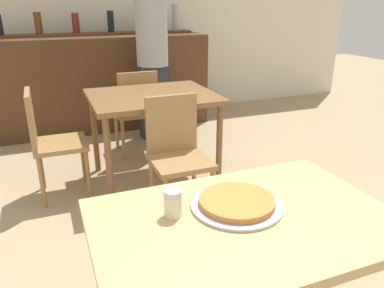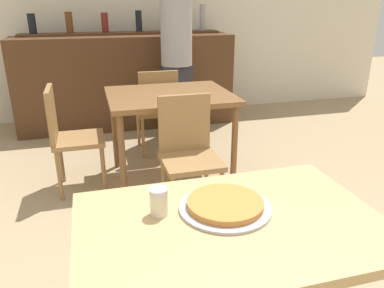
{
  "view_description": "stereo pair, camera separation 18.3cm",
  "coord_description": "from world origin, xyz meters",
  "px_view_note": "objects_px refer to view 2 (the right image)",
  "views": [
    {
      "loc": [
        -0.63,
        -1.04,
        1.48
      ],
      "look_at": [
        0.0,
        0.55,
        0.83
      ],
      "focal_mm": 35.0,
      "sensor_mm": 36.0,
      "label": 1
    },
    {
      "loc": [
        -0.46,
        -1.1,
        1.48
      ],
      "look_at": [
        0.0,
        0.55,
        0.83
      ],
      "focal_mm": 35.0,
      "sensor_mm": 36.0,
      "label": 2
    }
  ],
  "objects_px": {
    "chair_far_side_front": "(188,148)",
    "person_standing": "(177,55)",
    "chair_far_side_left": "(68,132)",
    "chair_far_side_back": "(157,106)",
    "cheese_shaker": "(159,202)",
    "pizza_tray": "(225,205)"
  },
  "relations": [
    {
      "from": "chair_far_side_front",
      "to": "person_standing",
      "type": "relative_size",
      "value": 0.5
    },
    {
      "from": "chair_far_side_front",
      "to": "chair_far_side_left",
      "type": "relative_size",
      "value": 1.0
    },
    {
      "from": "chair_far_side_back",
      "to": "chair_far_side_left",
      "type": "bearing_deg",
      "value": 35.37
    },
    {
      "from": "cheese_shaker",
      "to": "person_standing",
      "type": "relative_size",
      "value": 0.06
    },
    {
      "from": "chair_far_side_back",
      "to": "person_standing",
      "type": "xyz_separation_m",
      "value": [
        0.32,
        0.49,
        0.43
      ]
    },
    {
      "from": "chair_far_side_left",
      "to": "pizza_tray",
      "type": "distance_m",
      "value": 1.94
    },
    {
      "from": "chair_far_side_front",
      "to": "chair_far_side_left",
      "type": "height_order",
      "value": "same"
    },
    {
      "from": "chair_far_side_left",
      "to": "pizza_tray",
      "type": "relative_size",
      "value": 2.41
    },
    {
      "from": "chair_far_side_back",
      "to": "pizza_tray",
      "type": "bearing_deg",
      "value": 85.84
    },
    {
      "from": "chair_far_side_left",
      "to": "person_standing",
      "type": "distance_m",
      "value": 1.65
    },
    {
      "from": "cheese_shaker",
      "to": "person_standing",
      "type": "height_order",
      "value": "person_standing"
    },
    {
      "from": "chair_far_side_front",
      "to": "pizza_tray",
      "type": "xyz_separation_m",
      "value": [
        -0.17,
        -1.21,
        0.24
      ]
    },
    {
      "from": "pizza_tray",
      "to": "cheese_shaker",
      "type": "distance_m",
      "value": 0.26
    },
    {
      "from": "chair_far_side_front",
      "to": "chair_far_side_back",
      "type": "distance_m",
      "value": 1.19
    },
    {
      "from": "chair_far_side_left",
      "to": "cheese_shaker",
      "type": "distance_m",
      "value": 1.84
    },
    {
      "from": "chair_far_side_front",
      "to": "pizza_tray",
      "type": "relative_size",
      "value": 2.41
    },
    {
      "from": "person_standing",
      "to": "cheese_shaker",
      "type": "bearing_deg",
      "value": -104.68
    },
    {
      "from": "pizza_tray",
      "to": "cheese_shaker",
      "type": "relative_size",
      "value": 3.32
    },
    {
      "from": "chair_far_side_back",
      "to": "chair_far_side_left",
      "type": "relative_size",
      "value": 1.0
    },
    {
      "from": "chair_far_side_back",
      "to": "pizza_tray",
      "type": "distance_m",
      "value": 2.41
    },
    {
      "from": "person_standing",
      "to": "pizza_tray",
      "type": "bearing_deg",
      "value": -99.73
    },
    {
      "from": "person_standing",
      "to": "chair_far_side_left",
      "type": "bearing_deg",
      "value": -136.89
    }
  ]
}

